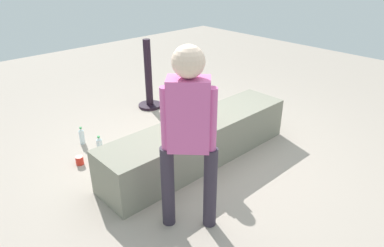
{
  "coord_description": "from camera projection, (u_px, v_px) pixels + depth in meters",
  "views": [
    {
      "loc": [
        -2.42,
        -2.47,
        2.16
      ],
      "look_at": [
        -0.44,
        -0.35,
        0.74
      ],
      "focal_mm": 32.32,
      "sensor_mm": 36.0,
      "label": 1
    }
  ],
  "objects": [
    {
      "name": "concrete_ledge",
      "position": [
        200.0,
        141.0,
        3.95
      ],
      "size": [
        2.45,
        0.55,
        0.49
      ],
      "primitive_type": "cube",
      "color": "gray",
      "rests_on": "ground_plane"
    },
    {
      "name": "cake_plate",
      "position": [
        180.0,
        131.0,
        3.59
      ],
      "size": [
        0.22,
        0.22,
        0.07
      ],
      "color": "yellow",
      "rests_on": "concrete_ledge"
    },
    {
      "name": "child_seated",
      "position": [
        196.0,
        106.0,
        3.7
      ],
      "size": [
        0.29,
        0.34,
        0.48
      ],
      "color": "#192146",
      "rests_on": "concrete_ledge"
    },
    {
      "name": "water_bottle_far_side",
      "position": [
        82.0,
        136.0,
        4.35
      ],
      "size": [
        0.06,
        0.06,
        0.23
      ],
      "color": "silver",
      "rests_on": "ground_plane"
    },
    {
      "name": "ground_plane",
      "position": [
        199.0,
        159.0,
        4.06
      ],
      "size": [
        12.0,
        12.0,
        0.0
      ],
      "primitive_type": "plane",
      "color": "#A19386"
    },
    {
      "name": "railing_post",
      "position": [
        149.0,
        83.0,
        5.29
      ],
      "size": [
        0.36,
        0.36,
        1.06
      ],
      "color": "black",
      "rests_on": "ground_plane"
    },
    {
      "name": "handbag_black_leather",
      "position": [
        185.0,
        130.0,
        4.51
      ],
      "size": [
        0.3,
        0.13,
        0.3
      ],
      "color": "black",
      "rests_on": "ground_plane"
    },
    {
      "name": "water_bottle_near_gift",
      "position": [
        100.0,
        145.0,
        4.17
      ],
      "size": [
        0.07,
        0.07,
        0.21
      ],
      "color": "silver",
      "rests_on": "ground_plane"
    },
    {
      "name": "gift_bag",
      "position": [
        195.0,
        109.0,
        4.96
      ],
      "size": [
        0.21,
        0.12,
        0.37
      ],
      "color": "gold",
      "rests_on": "ground_plane"
    },
    {
      "name": "party_cup_red",
      "position": [
        80.0,
        160.0,
        3.94
      ],
      "size": [
        0.09,
        0.09,
        0.1
      ],
      "primitive_type": "cylinder",
      "color": "red",
      "rests_on": "ground_plane"
    },
    {
      "name": "adult_standing",
      "position": [
        189.0,
        126.0,
        2.67
      ],
      "size": [
        0.37,
        0.37,
        1.6
      ],
      "color": "#302837",
      "rests_on": "ground_plane"
    },
    {
      "name": "cake_box_white",
      "position": [
        154.0,
        146.0,
        4.18
      ],
      "size": [
        0.39,
        0.34,
        0.15
      ],
      "primitive_type": "cube",
      "rotation": [
        0.0,
        0.0,
        -0.29
      ],
      "color": "white",
      "rests_on": "ground_plane"
    }
  ]
}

